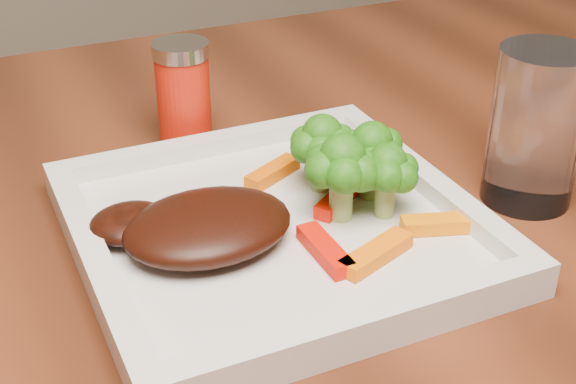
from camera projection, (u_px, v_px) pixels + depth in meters
name	position (u px, v px, depth m)	size (l,w,h in m)	color
plate	(275.00, 233.00, 0.56)	(0.27, 0.27, 0.01)	silver
steak	(208.00, 226.00, 0.53)	(0.12, 0.09, 0.03)	black
broccoli_0	(322.00, 147.00, 0.59)	(0.06, 0.06, 0.07)	#215F0F
broccoli_1	(371.00, 157.00, 0.58)	(0.06, 0.06, 0.06)	#246811
broccoli_2	(386.00, 178.00, 0.56)	(0.05, 0.05, 0.06)	#296B11
broccoli_3	(342.00, 179.00, 0.56)	(0.06, 0.06, 0.06)	#2B6210
carrot_0	(376.00, 253.00, 0.52)	(0.06, 0.02, 0.01)	#FF6E04
carrot_1	(442.00, 224.00, 0.55)	(0.06, 0.02, 0.01)	orange
carrot_2	(325.00, 250.00, 0.53)	(0.06, 0.02, 0.01)	red
carrot_3	(372.00, 165.00, 0.63)	(0.06, 0.02, 0.01)	red
carrot_4	(273.00, 172.00, 0.62)	(0.05, 0.01, 0.01)	#E65D03
carrot_6	(337.00, 200.00, 0.58)	(0.05, 0.01, 0.01)	#FF1604
spice_shaker	(183.00, 95.00, 0.68)	(0.05, 0.05, 0.09)	red
drinking_glass	(536.00, 128.00, 0.59)	(0.07, 0.07, 0.12)	white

